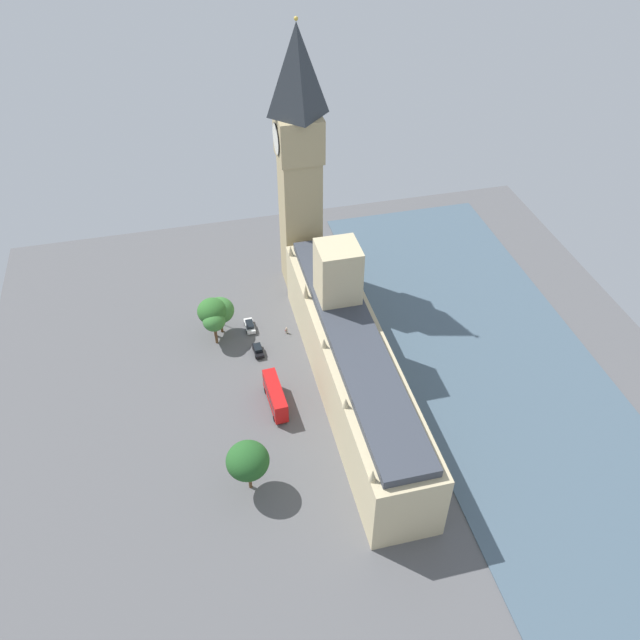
{
  "coord_description": "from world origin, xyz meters",
  "views": [
    {
      "loc": [
        24.2,
        82.13,
        93.04
      ],
      "look_at": [
        1.0,
        -13.45,
        8.3
      ],
      "focal_mm": 36.46,
      "sensor_mm": 36.0,
      "label": 1
    }
  ],
  "objects_px": {
    "double_decker_bus_opposite_hall": "(275,395)",
    "plane_tree_trailing": "(248,461)",
    "car_white_far_end": "(250,326)",
    "street_lamp_leading": "(218,307)",
    "clock_tower": "(299,161)",
    "plane_tree_near_tower": "(219,310)",
    "parliament_building": "(351,359)",
    "pedestrian_under_trees": "(286,331)",
    "street_lamp_corner": "(248,471)",
    "plane_tree_midblock": "(212,311)",
    "car_black_kerbside": "(258,350)",
    "plane_tree_by_river_gate": "(214,322)"
  },
  "relations": [
    {
      "from": "car_white_far_end",
      "to": "plane_tree_trailing",
      "type": "relative_size",
      "value": 0.46
    },
    {
      "from": "plane_tree_by_river_gate",
      "to": "street_lamp_leading",
      "type": "bearing_deg",
      "value": -102.27
    },
    {
      "from": "car_white_far_end",
      "to": "plane_tree_midblock",
      "type": "bearing_deg",
      "value": -177.66
    },
    {
      "from": "plane_tree_near_tower",
      "to": "plane_tree_trailing",
      "type": "height_order",
      "value": "plane_tree_trailing"
    },
    {
      "from": "plane_tree_by_river_gate",
      "to": "street_lamp_corner",
      "type": "relative_size",
      "value": 1.24
    },
    {
      "from": "street_lamp_corner",
      "to": "plane_tree_midblock",
      "type": "bearing_deg",
      "value": -88.26
    },
    {
      "from": "street_lamp_leading",
      "to": "street_lamp_corner",
      "type": "height_order",
      "value": "street_lamp_leading"
    },
    {
      "from": "street_lamp_leading",
      "to": "clock_tower",
      "type": "bearing_deg",
      "value": -151.05
    },
    {
      "from": "clock_tower",
      "to": "car_white_far_end",
      "type": "distance_m",
      "value": 36.14
    },
    {
      "from": "plane_tree_midblock",
      "to": "street_lamp_leading",
      "type": "height_order",
      "value": "plane_tree_midblock"
    },
    {
      "from": "car_black_kerbside",
      "to": "clock_tower",
      "type": "bearing_deg",
      "value": -124.69
    },
    {
      "from": "pedestrian_under_trees",
      "to": "plane_tree_by_river_gate",
      "type": "bearing_deg",
      "value": 94.72
    },
    {
      "from": "pedestrian_under_trees",
      "to": "parliament_building",
      "type": "bearing_deg",
      "value": -148.52
    },
    {
      "from": "parliament_building",
      "to": "pedestrian_under_trees",
      "type": "distance_m",
      "value": 22.15
    },
    {
      "from": "parliament_building",
      "to": "street_lamp_corner",
      "type": "distance_m",
      "value": 28.87
    },
    {
      "from": "street_lamp_leading",
      "to": "street_lamp_corner",
      "type": "distance_m",
      "value": 43.27
    },
    {
      "from": "plane_tree_trailing",
      "to": "street_lamp_leading",
      "type": "height_order",
      "value": "plane_tree_trailing"
    },
    {
      "from": "plane_tree_near_tower",
      "to": "street_lamp_leading",
      "type": "bearing_deg",
      "value": -85.91
    },
    {
      "from": "pedestrian_under_trees",
      "to": "plane_tree_near_tower",
      "type": "bearing_deg",
      "value": 80.99
    },
    {
      "from": "plane_tree_near_tower",
      "to": "plane_tree_by_river_gate",
      "type": "xyz_separation_m",
      "value": [
        1.51,
        3.25,
        -0.04
      ]
    },
    {
      "from": "clock_tower",
      "to": "car_black_kerbside",
      "type": "xyz_separation_m",
      "value": [
        14.28,
        22.84,
        -29.46
      ]
    },
    {
      "from": "street_lamp_leading",
      "to": "double_decker_bus_opposite_hall",
      "type": "bearing_deg",
      "value": 106.01
    },
    {
      "from": "plane_tree_near_tower",
      "to": "double_decker_bus_opposite_hall",
      "type": "bearing_deg",
      "value": 107.35
    },
    {
      "from": "parliament_building",
      "to": "plane_tree_trailing",
      "type": "distance_m",
      "value": 28.62
    },
    {
      "from": "car_white_far_end",
      "to": "street_lamp_leading",
      "type": "height_order",
      "value": "street_lamp_leading"
    },
    {
      "from": "double_decker_bus_opposite_hall",
      "to": "plane_tree_trailing",
      "type": "relative_size",
      "value": 1.04
    },
    {
      "from": "car_black_kerbside",
      "to": "plane_tree_midblock",
      "type": "relative_size",
      "value": 0.44
    },
    {
      "from": "parliament_building",
      "to": "car_white_far_end",
      "type": "height_order",
      "value": "parliament_building"
    },
    {
      "from": "street_lamp_leading",
      "to": "car_black_kerbside",
      "type": "bearing_deg",
      "value": 120.47
    },
    {
      "from": "plane_tree_near_tower",
      "to": "plane_tree_midblock",
      "type": "height_order",
      "value": "plane_tree_midblock"
    },
    {
      "from": "double_decker_bus_opposite_hall",
      "to": "street_lamp_leading",
      "type": "distance_m",
      "value": 27.35
    },
    {
      "from": "pedestrian_under_trees",
      "to": "plane_tree_near_tower",
      "type": "relative_size",
      "value": 0.18
    },
    {
      "from": "car_black_kerbside",
      "to": "street_lamp_leading",
      "type": "height_order",
      "value": "street_lamp_leading"
    },
    {
      "from": "double_decker_bus_opposite_hall",
      "to": "plane_tree_midblock",
      "type": "xyz_separation_m",
      "value": [
        8.85,
        -22.4,
        4.21
      ]
    },
    {
      "from": "clock_tower",
      "to": "parliament_building",
      "type": "bearing_deg",
      "value": 92.13
    },
    {
      "from": "street_lamp_leading",
      "to": "street_lamp_corner",
      "type": "relative_size",
      "value": 1.06
    },
    {
      "from": "car_white_far_end",
      "to": "plane_tree_by_river_gate",
      "type": "xyz_separation_m",
      "value": [
        7.45,
        2.72,
        4.97
      ]
    },
    {
      "from": "clock_tower",
      "to": "plane_tree_trailing",
      "type": "distance_m",
      "value": 63.19
    },
    {
      "from": "street_lamp_corner",
      "to": "plane_tree_by_river_gate",
      "type": "bearing_deg",
      "value": -88.19
    },
    {
      "from": "pedestrian_under_trees",
      "to": "plane_tree_trailing",
      "type": "xyz_separation_m",
      "value": [
        13.61,
        36.81,
        6.45
      ]
    },
    {
      "from": "car_white_far_end",
      "to": "plane_tree_trailing",
      "type": "distance_m",
      "value": 41.02
    },
    {
      "from": "car_black_kerbside",
      "to": "plane_tree_trailing",
      "type": "relative_size",
      "value": 0.41
    },
    {
      "from": "pedestrian_under_trees",
      "to": "clock_tower",
      "type": "bearing_deg",
      "value": -15.25
    },
    {
      "from": "clock_tower",
      "to": "double_decker_bus_opposite_hall",
      "type": "bearing_deg",
      "value": 70.49
    },
    {
      "from": "car_black_kerbside",
      "to": "street_lamp_corner",
      "type": "xyz_separation_m",
      "value": [
        6.76,
        31.99,
        3.55
      ]
    },
    {
      "from": "plane_tree_trailing",
      "to": "street_lamp_corner",
      "type": "xyz_separation_m",
      "value": [
        0.09,
        -0.09,
        -2.72
      ]
    },
    {
      "from": "parliament_building",
      "to": "street_lamp_leading",
      "type": "bearing_deg",
      "value": -48.82
    },
    {
      "from": "parliament_building",
      "to": "plane_tree_by_river_gate",
      "type": "xyz_separation_m",
      "value": [
        23.59,
        -19.46,
        -2.37
      ]
    },
    {
      "from": "parliament_building",
      "to": "plane_tree_by_river_gate",
      "type": "distance_m",
      "value": 30.67
    },
    {
      "from": "car_black_kerbside",
      "to": "double_decker_bus_opposite_hall",
      "type": "xyz_separation_m",
      "value": [
        -0.89,
        14.94,
        1.75
      ]
    }
  ]
}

